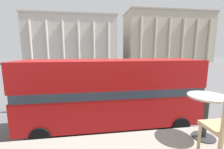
% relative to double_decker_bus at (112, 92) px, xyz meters
% --- Properties ---
extents(double_decker_bus, '(10.48, 2.75, 4.31)m').
position_rel_double_decker_bus_xyz_m(double_decker_bus, '(0.00, 0.00, 0.00)').
color(double_decker_bus, black).
rests_on(double_decker_bus, ground_plane).
extents(cafe_dining_table, '(0.60, 0.60, 0.73)m').
position_rel_double_decker_bus_xyz_m(cafe_dining_table, '(0.60, -6.59, 1.55)').
color(cafe_dining_table, '#2D2D30').
rests_on(cafe_dining_table, cafe_floor_slab).
extents(plaza_building_left, '(32.91, 16.63, 17.63)m').
position_rel_double_decker_bus_xyz_m(plaza_building_left, '(-7.59, 53.08, 6.41)').
color(plaza_building_left, '#BCB2A8').
rests_on(plaza_building_left, ground_plane).
extents(plaza_building_right, '(35.79, 15.52, 20.45)m').
position_rel_double_decker_bus_xyz_m(plaza_building_right, '(31.66, 53.55, 7.83)').
color(plaza_building_right, '#B2A893').
rests_on(plaza_building_right, ground_plane).
extents(traffic_light_near, '(0.42, 0.24, 3.52)m').
position_rel_double_decker_bus_xyz_m(traffic_light_near, '(-5.99, 3.39, -0.09)').
color(traffic_light_near, black).
rests_on(traffic_light_near, ground_plane).
extents(traffic_light_mid, '(0.42, 0.24, 3.44)m').
position_rel_double_decker_bus_xyz_m(traffic_light_mid, '(2.82, 9.25, -0.14)').
color(traffic_light_mid, black).
rests_on(traffic_light_mid, ground_plane).
extents(car_silver, '(4.20, 1.93, 1.35)m').
position_rel_double_decker_bus_xyz_m(car_silver, '(-6.21, 10.85, -1.70)').
color(car_silver, black).
rests_on(car_silver, ground_plane).
extents(pedestrian_grey, '(0.32, 0.32, 1.66)m').
position_rel_double_decker_bus_xyz_m(pedestrian_grey, '(-8.88, 15.81, -1.45)').
color(pedestrian_grey, '#282B33').
rests_on(pedestrian_grey, ground_plane).
extents(pedestrian_red, '(0.32, 0.32, 1.66)m').
position_rel_double_decker_bus_xyz_m(pedestrian_red, '(-0.13, 6.63, -1.45)').
color(pedestrian_red, '#282B33').
rests_on(pedestrian_red, ground_plane).
extents(pedestrian_white, '(0.32, 0.32, 1.62)m').
position_rel_double_decker_bus_xyz_m(pedestrian_white, '(-5.51, 26.42, -1.48)').
color(pedestrian_white, '#282B33').
rests_on(pedestrian_white, ground_plane).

